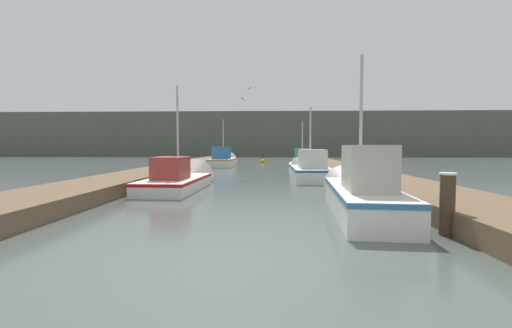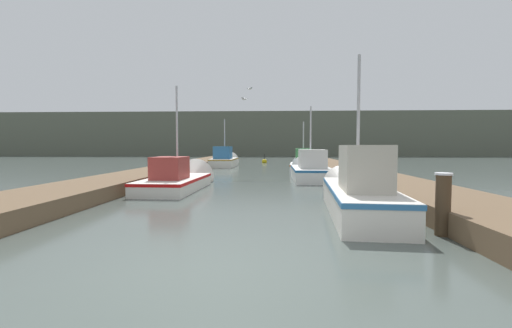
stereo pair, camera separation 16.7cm
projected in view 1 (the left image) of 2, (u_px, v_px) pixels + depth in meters
name	position (u px, v px, depth m)	size (l,w,h in m)	color
ground_plane	(218.00, 270.00, 4.68)	(200.00, 200.00, 0.00)	#47514C
dock_left	(169.00, 170.00, 20.84)	(2.47, 40.00, 0.46)	brown
dock_right	(347.00, 171.00, 20.44)	(2.47, 40.00, 0.46)	brown
distant_shore_ridge	(265.00, 135.00, 63.16)	(120.00, 16.00, 7.33)	#565B4C
fishing_boat_0	(358.00, 190.00, 9.06)	(1.93, 6.28, 4.34)	silver
fishing_boat_1	(181.00, 179.00, 13.78)	(1.98, 5.44, 4.63)	silver
fishing_boat_2	(309.00, 170.00, 17.69)	(1.86, 5.58, 4.21)	silver
fishing_boat_3	(302.00, 165.00, 22.94)	(1.97, 4.74, 3.81)	silver
fishing_boat_4	(224.00, 160.00, 28.27)	(1.85, 5.63, 4.37)	silver
mooring_piling_0	(315.00, 161.00, 25.48)	(0.25, 0.25, 1.21)	#473523
mooring_piling_1	(447.00, 204.00, 6.49)	(0.31, 0.31, 1.20)	#473523
channel_buoy	(263.00, 161.00, 34.26)	(0.51, 0.51, 1.01)	gold
seagull_lead	(249.00, 89.00, 22.43)	(0.42, 0.51, 0.12)	white
seagull_1	(244.00, 99.00, 19.63)	(0.35, 0.54, 0.12)	white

